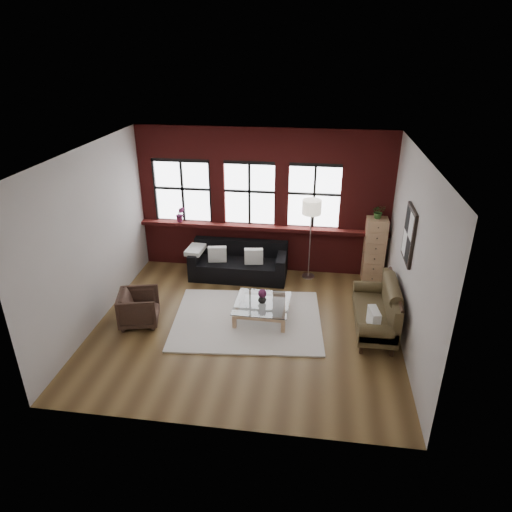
# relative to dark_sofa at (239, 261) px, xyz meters

# --- Properties ---
(floor) EXTENTS (5.50, 5.50, 0.00)m
(floor) POSITION_rel_dark_sofa_xyz_m (0.47, -1.90, -0.38)
(floor) COLOR #533A1E
(floor) RESTS_ON ground
(ceiling) EXTENTS (5.50, 5.50, 0.00)m
(ceiling) POSITION_rel_dark_sofa_xyz_m (0.47, -1.90, 2.82)
(ceiling) COLOR white
(ceiling) RESTS_ON ground
(wall_back) EXTENTS (5.50, 0.00, 5.50)m
(wall_back) POSITION_rel_dark_sofa_xyz_m (0.47, 0.60, 1.22)
(wall_back) COLOR #B2ABA6
(wall_back) RESTS_ON ground
(wall_front) EXTENTS (5.50, 0.00, 5.50)m
(wall_front) POSITION_rel_dark_sofa_xyz_m (0.47, -4.40, 1.22)
(wall_front) COLOR #B2ABA6
(wall_front) RESTS_ON ground
(wall_left) EXTENTS (0.00, 5.00, 5.00)m
(wall_left) POSITION_rel_dark_sofa_xyz_m (-2.28, -1.90, 1.22)
(wall_left) COLOR #B2ABA6
(wall_left) RESTS_ON ground
(wall_right) EXTENTS (0.00, 5.00, 5.00)m
(wall_right) POSITION_rel_dark_sofa_xyz_m (3.22, -1.90, 1.22)
(wall_right) COLOR #B2ABA6
(wall_right) RESTS_ON ground
(brick_backwall) EXTENTS (5.50, 0.12, 3.20)m
(brick_backwall) POSITION_rel_dark_sofa_xyz_m (0.47, 0.54, 1.22)
(brick_backwall) COLOR maroon
(brick_backwall) RESTS_ON floor
(sill_ledge) EXTENTS (5.50, 0.30, 0.08)m
(sill_ledge) POSITION_rel_dark_sofa_xyz_m (0.47, 0.45, 0.66)
(sill_ledge) COLOR maroon
(sill_ledge) RESTS_ON brick_backwall
(window_left) EXTENTS (1.38, 0.10, 1.50)m
(window_left) POSITION_rel_dark_sofa_xyz_m (-1.33, 0.55, 1.37)
(window_left) COLOR black
(window_left) RESTS_ON brick_backwall
(window_mid) EXTENTS (1.38, 0.10, 1.50)m
(window_mid) POSITION_rel_dark_sofa_xyz_m (0.17, 0.55, 1.37)
(window_mid) COLOR black
(window_mid) RESTS_ON brick_backwall
(window_right) EXTENTS (1.38, 0.10, 1.50)m
(window_right) POSITION_rel_dark_sofa_xyz_m (1.57, 0.55, 1.37)
(window_right) COLOR black
(window_right) RESTS_ON brick_backwall
(wall_poster) EXTENTS (0.05, 0.74, 0.94)m
(wall_poster) POSITION_rel_dark_sofa_xyz_m (3.19, -1.60, 1.47)
(wall_poster) COLOR black
(wall_poster) RESTS_ON wall_right
(shag_rug) EXTENTS (2.92, 2.39, 0.03)m
(shag_rug) POSITION_rel_dark_sofa_xyz_m (0.46, -1.72, -0.37)
(shag_rug) COLOR beige
(shag_rug) RESTS_ON floor
(dark_sofa) EXTENTS (2.11, 0.85, 0.76)m
(dark_sofa) POSITION_rel_dark_sofa_xyz_m (0.00, 0.00, 0.00)
(dark_sofa) COLOR black
(dark_sofa) RESTS_ON floor
(pillow_a) EXTENTS (0.42, 0.21, 0.34)m
(pillow_a) POSITION_rel_dark_sofa_xyz_m (-0.45, -0.10, 0.19)
(pillow_a) COLOR silver
(pillow_a) RESTS_ON dark_sofa
(pillow_b) EXTENTS (0.42, 0.20, 0.34)m
(pillow_b) POSITION_rel_dark_sofa_xyz_m (0.35, -0.10, 0.19)
(pillow_b) COLOR silver
(pillow_b) RESTS_ON dark_sofa
(vintage_settee) EXTENTS (0.76, 1.70, 0.91)m
(vintage_settee) POSITION_rel_dark_sofa_xyz_m (2.77, -1.72, 0.07)
(vintage_settee) COLOR #41351E
(vintage_settee) RESTS_ON floor
(pillow_settee) EXTENTS (0.20, 0.40, 0.34)m
(pillow_settee) POSITION_rel_dark_sofa_xyz_m (2.69, -2.24, 0.19)
(pillow_settee) COLOR silver
(pillow_settee) RESTS_ON vintage_settee
(armchair) EXTENTS (0.85, 0.84, 0.64)m
(armchair) POSITION_rel_dark_sofa_xyz_m (-1.50, -2.08, -0.06)
(armchair) COLOR #312018
(armchair) RESTS_ON floor
(coffee_table) EXTENTS (1.03, 1.03, 0.34)m
(coffee_table) POSITION_rel_dark_sofa_xyz_m (0.73, -1.60, -0.22)
(coffee_table) COLOR tan
(coffee_table) RESTS_ON shag_rug
(vase) EXTENTS (0.20, 0.20, 0.17)m
(vase) POSITION_rel_dark_sofa_xyz_m (0.73, -1.60, 0.03)
(vase) COLOR #B2B2B2
(vase) RESTS_ON coffee_table
(flowers) EXTENTS (0.16, 0.16, 0.16)m
(flowers) POSITION_rel_dark_sofa_xyz_m (0.73, -1.60, 0.15)
(flowers) COLOR #571D3F
(flowers) RESTS_ON vase
(drawer_chest) EXTENTS (0.44, 0.44, 1.42)m
(drawer_chest) POSITION_rel_dark_sofa_xyz_m (2.92, 0.31, 0.33)
(drawer_chest) COLOR tan
(drawer_chest) RESTS_ON floor
(potted_plant_top) EXTENTS (0.30, 0.27, 0.30)m
(potted_plant_top) POSITION_rel_dark_sofa_xyz_m (2.92, 0.31, 1.19)
(potted_plant_top) COLOR #2D5923
(potted_plant_top) RESTS_ON drawer_chest
(floor_lamp) EXTENTS (0.40, 0.40, 1.94)m
(floor_lamp) POSITION_rel_dark_sofa_xyz_m (1.54, 0.21, 0.59)
(floor_lamp) COLOR #A5A5A8
(floor_lamp) RESTS_ON floor
(sill_plant) EXTENTS (0.24, 0.22, 0.36)m
(sill_plant) POSITION_rel_dark_sofa_xyz_m (-1.39, 0.42, 0.88)
(sill_plant) COLOR #571D3F
(sill_plant) RESTS_ON sill_ledge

